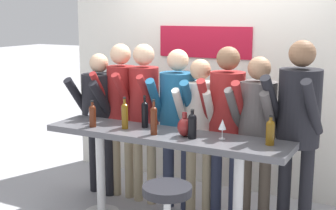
% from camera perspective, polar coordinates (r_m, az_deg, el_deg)
% --- Properties ---
extents(back_wall, '(3.96, 0.12, 2.51)m').
position_cam_1_polar(back_wall, '(5.49, 6.20, 2.94)').
color(back_wall, silver).
rests_on(back_wall, ground_plane).
extents(tasting_table, '(2.36, 0.52, 0.95)m').
position_cam_1_polar(tasting_table, '(4.37, -0.47, -5.44)').
color(tasting_table, '#4C4C51').
rests_on(tasting_table, ground_plane).
extents(person_far_left, '(0.52, 0.59, 1.60)m').
position_cam_1_polar(person_far_left, '(5.27, -8.34, -0.54)').
color(person_far_left, black).
rests_on(person_far_left, ground_plane).
extents(person_left, '(0.37, 0.50, 1.72)m').
position_cam_1_polar(person_left, '(5.12, -5.76, 0.35)').
color(person_left, gray).
rests_on(person_left, ground_plane).
extents(person_center_left, '(0.38, 0.51, 1.73)m').
position_cam_1_polar(person_center_left, '(4.94, -2.99, 0.03)').
color(person_center_left, gray).
rests_on(person_center_left, ground_plane).
extents(person_center, '(0.48, 0.57, 1.68)m').
position_cam_1_polar(person_center, '(4.78, 1.14, -0.89)').
color(person_center, '#23283D').
rests_on(person_center, ground_plane).
extents(person_center_right, '(0.42, 0.52, 1.60)m').
position_cam_1_polar(person_center_right, '(4.66, 3.85, -1.78)').
color(person_center_right, gray).
rests_on(person_center_right, ground_plane).
extents(person_right, '(0.43, 0.55, 1.73)m').
position_cam_1_polar(person_right, '(4.54, 7.15, -1.11)').
color(person_right, '#23283D').
rests_on(person_right, ground_plane).
extents(person_far_right, '(0.44, 0.54, 1.65)m').
position_cam_1_polar(person_far_right, '(4.45, 10.78, -2.24)').
color(person_far_right, '#473D33').
rests_on(person_far_right, ground_plane).
extents(person_rightmost, '(0.52, 0.63, 1.81)m').
position_cam_1_polar(person_rightmost, '(4.32, 15.60, -1.49)').
color(person_rightmost, black).
rests_on(person_rightmost, ground_plane).
extents(wine_bottle_0, '(0.08, 0.08, 0.26)m').
position_cam_1_polar(wine_bottle_0, '(4.12, 2.97, -2.41)').
color(wine_bottle_0, black).
rests_on(wine_bottle_0, tasting_table).
extents(wine_bottle_1, '(0.07, 0.07, 0.26)m').
position_cam_1_polar(wine_bottle_1, '(4.59, -9.19, -1.18)').
color(wine_bottle_1, '#4C1E0F').
rests_on(wine_bottle_1, tasting_table).
extents(wine_bottle_2, '(0.06, 0.06, 0.31)m').
position_cam_1_polar(wine_bottle_2, '(4.48, -5.30, -1.17)').
color(wine_bottle_2, brown).
rests_on(wine_bottle_2, tasting_table).
extents(wine_bottle_3, '(0.06, 0.06, 0.31)m').
position_cam_1_polar(wine_bottle_3, '(4.51, -2.85, -1.00)').
color(wine_bottle_3, black).
rests_on(wine_bottle_3, tasting_table).
extents(wine_bottle_4, '(0.07, 0.07, 0.25)m').
position_cam_1_polar(wine_bottle_4, '(4.01, 12.36, -3.13)').
color(wine_bottle_4, brown).
rests_on(wine_bottle_4, tasting_table).
extents(wine_bottle_5, '(0.06, 0.06, 0.33)m').
position_cam_1_polar(wine_bottle_5, '(4.24, -1.74, -1.72)').
color(wine_bottle_5, '#4C1E0F').
rests_on(wine_bottle_5, tasting_table).
extents(wine_glass_0, '(0.07, 0.07, 0.18)m').
position_cam_1_polar(wine_glass_0, '(4.12, 6.65, -2.45)').
color(wine_glass_0, silver).
rests_on(wine_glass_0, tasting_table).
extents(wine_glass_1, '(0.07, 0.07, 0.18)m').
position_cam_1_polar(wine_glass_1, '(4.75, -9.36, -0.72)').
color(wine_glass_1, silver).
rests_on(wine_glass_1, tasting_table).
extents(decorative_vase, '(0.13, 0.13, 0.22)m').
position_cam_1_polar(decorative_vase, '(4.20, 2.03, -2.65)').
color(decorative_vase, maroon).
rests_on(decorative_vase, tasting_table).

